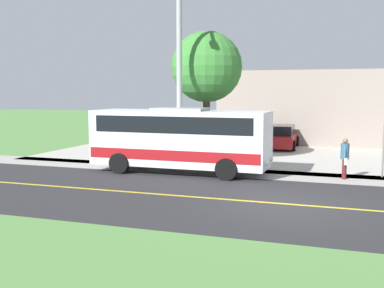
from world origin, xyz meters
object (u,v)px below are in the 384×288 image
street_light_pole (178,70)px  parked_car_near (281,137)px  stop_sign (384,130)px  pedestrian_with_bags (345,157)px  tree_curbside (207,67)px  shuttle_bus_front (180,137)px  commercial_building (384,107)px

street_light_pole → parked_car_near: size_ratio=1.82×
street_light_pole → stop_sign: bearing=98.0°
pedestrian_with_bags → tree_curbside: size_ratio=0.26×
shuttle_bus_front → street_light_pole: bearing=-151.0°
shuttle_bus_front → parked_car_near: size_ratio=1.76×
street_light_pole → tree_curbside: bearing=168.3°
stop_sign → parked_car_near: bearing=-147.6°
parked_car_near → street_light_pole: bearing=-17.1°
stop_sign → tree_curbside: 8.67m
tree_curbside → parked_car_near: bearing=161.1°
parked_car_near → stop_sign: bearing=32.4°
shuttle_bus_front → stop_sign: 8.57m
street_light_pole → parked_car_near: (-9.98, 3.07, -3.80)m
parked_car_near → tree_curbside: bearing=-18.9°
shuttle_bus_front → tree_curbside: (-2.95, 0.29, 3.15)m
shuttle_bus_front → parked_car_near: 10.82m
stop_sign → street_light_pole: (1.22, -8.64, 2.52)m
pedestrian_with_bags → parked_car_near: bearing=-157.1°
tree_curbside → commercial_building: 16.69m
pedestrian_with_bags → stop_sign: stop_sign is taller
pedestrian_with_bags → street_light_pole: size_ratio=0.21×
pedestrian_with_bags → stop_sign: size_ratio=0.59×
stop_sign → parked_car_near: 10.45m
commercial_building → parked_car_near: bearing=-43.7°
shuttle_bus_front → stop_sign: bearing=101.1°
commercial_building → stop_sign: bearing=-2.6°
parked_car_near → tree_curbside: size_ratio=0.69×
shuttle_bus_front → street_light_pole: street_light_pole is taller
street_light_pole → shuttle_bus_front: bearing=29.0°
street_light_pole → tree_curbside: (-2.52, 0.52, 0.24)m
shuttle_bus_front → stop_sign: (-1.65, 8.40, 0.39)m
parked_car_near → shuttle_bus_front: bearing=-15.2°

